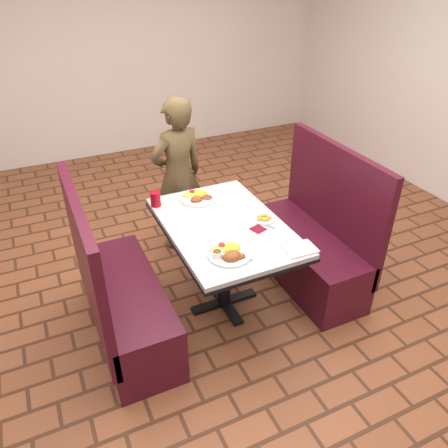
% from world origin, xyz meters
% --- Properties ---
extents(room, '(7.00, 7.04, 2.82)m').
position_xyz_m(room, '(0.00, 0.00, 1.91)').
color(room, brown).
rests_on(room, ground).
extents(dining_table, '(0.81, 1.21, 0.75)m').
position_xyz_m(dining_table, '(0.00, 0.00, 0.65)').
color(dining_table, silver).
rests_on(dining_table, ground).
extents(booth_bench_left, '(0.47, 1.20, 1.17)m').
position_xyz_m(booth_bench_left, '(-0.80, 0.00, 0.33)').
color(booth_bench_left, '#4A1020').
rests_on(booth_bench_left, ground).
extents(booth_bench_right, '(0.47, 1.20, 1.17)m').
position_xyz_m(booth_bench_right, '(0.80, 0.00, 0.33)').
color(booth_bench_right, '#4A1020').
rests_on(booth_bench_right, ground).
extents(diner_person, '(0.58, 0.44, 1.42)m').
position_xyz_m(diner_person, '(-0.00, 0.97, 0.71)').
color(diner_person, brown).
rests_on(diner_person, ground).
extents(near_dinner_plate, '(0.29, 0.29, 0.09)m').
position_xyz_m(near_dinner_plate, '(-0.13, -0.36, 0.78)').
color(near_dinner_plate, white).
rests_on(near_dinner_plate, dining_table).
extents(far_dinner_plate, '(0.29, 0.29, 0.08)m').
position_xyz_m(far_dinner_plate, '(-0.03, 0.43, 0.78)').
color(far_dinner_plate, white).
rests_on(far_dinner_plate, dining_table).
extents(plantain_plate, '(0.17, 0.17, 0.03)m').
position_xyz_m(plantain_plate, '(0.29, -0.07, 0.76)').
color(plantain_plate, white).
rests_on(plantain_plate, dining_table).
extents(maroon_napkin, '(0.12, 0.12, 0.00)m').
position_xyz_m(maroon_napkin, '(0.19, -0.16, 0.75)').
color(maroon_napkin, maroon).
rests_on(maroon_napkin, dining_table).
extents(spoon_utensil, '(0.07, 0.11, 0.00)m').
position_xyz_m(spoon_utensil, '(0.27, -0.16, 0.75)').
color(spoon_utensil, '#BCBCC1').
rests_on(spoon_utensil, dining_table).
extents(red_tumbler, '(0.08, 0.08, 0.12)m').
position_xyz_m(red_tumbler, '(-0.36, 0.46, 0.81)').
color(red_tumbler, '#AC0B1C').
rests_on(red_tumbler, dining_table).
extents(paper_napkin, '(0.21, 0.16, 0.01)m').
position_xyz_m(paper_napkin, '(0.32, -0.50, 0.76)').
color(paper_napkin, silver).
rests_on(paper_napkin, dining_table).
extents(knife_utensil, '(0.02, 0.18, 0.00)m').
position_xyz_m(knife_utensil, '(-0.03, -0.39, 0.76)').
color(knife_utensil, '#B9B9BD').
rests_on(knife_utensil, dining_table).
extents(fork_utensil, '(0.06, 0.14, 0.00)m').
position_xyz_m(fork_utensil, '(-0.11, -0.41, 0.76)').
color(fork_utensil, silver).
rests_on(fork_utensil, dining_table).
extents(lettuce_shreds, '(0.28, 0.32, 0.00)m').
position_xyz_m(lettuce_shreds, '(0.04, 0.06, 0.75)').
color(lettuce_shreds, '#84C34E').
rests_on(lettuce_shreds, dining_table).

